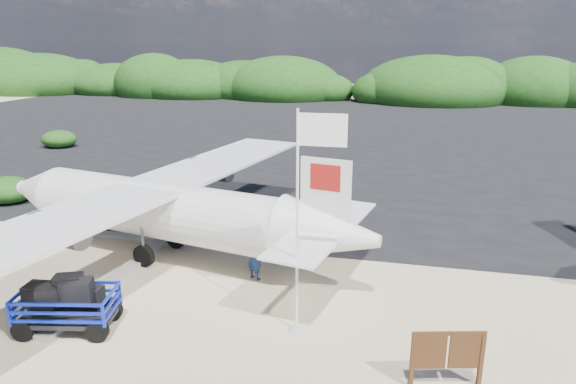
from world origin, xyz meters
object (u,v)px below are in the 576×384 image
Objects in this scene: flagpole at (297,330)px; crew_b at (293,224)px; crew_a at (255,257)px; baggage_cart at (71,330)px; aircraft_small at (286,119)px; crew_c at (278,236)px.

flagpole is 3.72× the size of crew_b.
crew_a is 0.95× the size of crew_b.
baggage_cart is at bearing 78.51° from crew_b.
crew_a is 0.19× the size of aircraft_small.
crew_c is at bearing 80.55° from aircraft_small.
crew_a is 3.30m from crew_b.
flagpole is 38.29m from aircraft_small.
crew_a is at bearing 55.65° from crew_c.
crew_a reaches higher than baggage_cart.
crew_a is at bearing 125.93° from flagpole.
aircraft_small is (-7.59, 31.24, -0.80)m from crew_b.
baggage_cart is 5.72m from crew_a.
crew_b reaches higher than crew_a.
crew_b is (4.53, 7.30, 0.80)m from baggage_cart.
crew_b is 0.91× the size of crew_c.
flagpole is 4.74m from crew_c.
baggage_cart is 6.08m from flagpole.
crew_a is 1.70m from crew_c.
aircraft_small is at bearing -98.83° from crew_c.
flagpole is at bearing 149.55° from crew_a.
baggage_cart is 7.22m from crew_c.
flagpole is 0.75× the size of aircraft_small.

